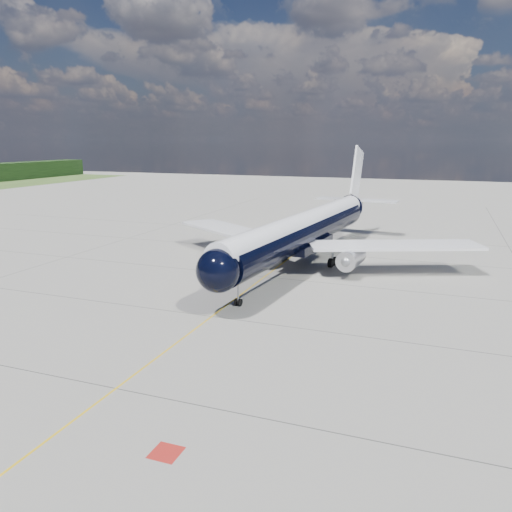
# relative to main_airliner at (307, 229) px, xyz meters

# --- Properties ---
(ground) EXTENTS (320.00, 320.00, 0.00)m
(ground) POSITION_rel_main_airliner_xyz_m (-3.14, -3.19, -4.80)
(ground) COLOR gray
(ground) RESTS_ON ground
(taxiway_centerline) EXTENTS (0.16, 160.00, 0.01)m
(taxiway_centerline) POSITION_rel_main_airliner_xyz_m (-3.14, -8.19, -4.80)
(taxiway_centerline) COLOR gold
(taxiway_centerline) RESTS_ON ground
(red_marking) EXTENTS (1.60, 1.60, 0.01)m
(red_marking) POSITION_rel_main_airliner_xyz_m (3.66, -43.19, -4.80)
(red_marking) COLOR maroon
(red_marking) RESTS_ON ground
(main_airliner) EXTENTS (43.82, 53.59, 15.48)m
(main_airliner) POSITION_rel_main_airliner_xyz_m (0.00, 0.00, 0.00)
(main_airliner) COLOR black
(main_airliner) RESTS_ON ground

